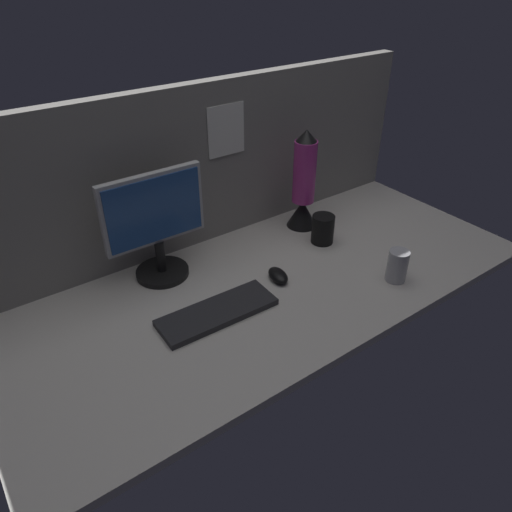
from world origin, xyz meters
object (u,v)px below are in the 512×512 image
(mug_steel, at_px, (397,266))
(mug_black_travel, at_px, (323,229))
(lava_lamp, at_px, (304,188))
(monitor, at_px, (156,223))
(mouse, at_px, (278,275))
(keyboard, at_px, (217,312))

(mug_steel, bearing_deg, mug_black_travel, 95.72)
(mug_steel, bearing_deg, lava_lamp, 91.44)
(monitor, bearing_deg, mug_black_travel, -15.77)
(mouse, xyz_separation_m, mug_black_travel, (0.29, 0.10, 0.04))
(monitor, xyz_separation_m, mug_steel, (0.62, -0.50, -0.14))
(keyboard, bearing_deg, mug_steel, -16.85)
(keyboard, distance_m, mouse, 0.27)
(mouse, bearing_deg, lava_lamp, 49.42)
(monitor, distance_m, keyboard, 0.36)
(mouse, bearing_deg, keyboard, -160.55)
(keyboard, height_order, lava_lamp, lava_lamp)
(mug_black_travel, bearing_deg, lava_lamp, 81.67)
(keyboard, height_order, mug_black_travel, mug_black_travel)
(monitor, height_order, mug_steel, monitor)
(mouse, bearing_deg, mug_black_travel, 30.07)
(keyboard, xyz_separation_m, mug_black_travel, (0.55, 0.13, 0.05))
(monitor, distance_m, mouse, 0.44)
(mouse, height_order, lava_lamp, lava_lamp)
(mug_black_travel, xyz_separation_m, lava_lamp, (0.02, 0.14, 0.11))
(keyboard, bearing_deg, monitor, 98.82)
(keyboard, bearing_deg, mouse, 9.52)
(monitor, height_order, keyboard, monitor)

